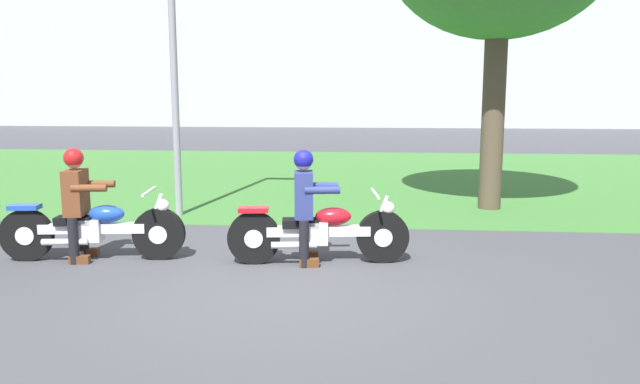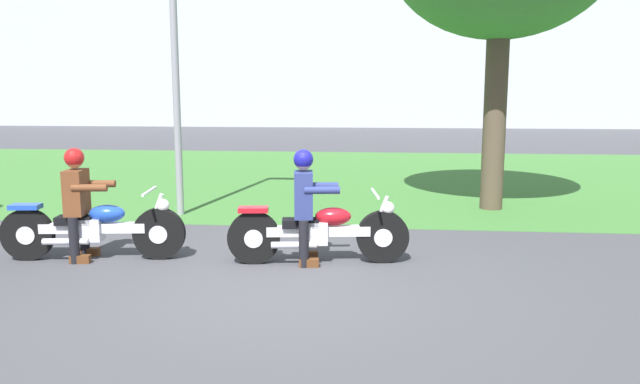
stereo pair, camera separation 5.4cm
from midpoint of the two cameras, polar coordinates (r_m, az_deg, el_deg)
The scene contains 7 objects.
ground at distance 6.70m, azimuth -3.65°, elevation -8.96°, with size 120.00×120.00×0.00m, color #424247.
grass_verge at distance 15.57m, azimuth 1.49°, elevation 1.53°, with size 60.00×12.00×0.01m, color #3D7533.
stadium_facade at distance 40.41m, azimuth 6.33°, elevation 16.40°, with size 49.39×8.00×14.34m, color #B2B7C1.
motorcycle_lead at distance 7.62m, azimuth -0.29°, elevation -3.64°, with size 2.22×0.67×0.88m.
rider_lead at distance 7.53m, azimuth -1.57°, elevation -0.49°, with size 0.59×0.51×1.40m.
motorcycle_follow at distance 8.26m, azimuth -20.22°, elevation -3.19°, with size 2.27×0.67×0.88m.
rider_follow at distance 8.24m, azimuth -21.49°, elevation -0.28°, with size 0.59×0.51×1.40m.
Camera 1 is at (0.97, -6.29, 2.09)m, focal length 34.98 mm.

